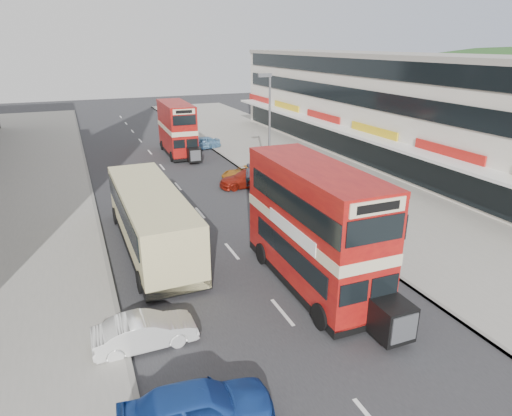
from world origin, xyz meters
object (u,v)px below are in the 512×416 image
coach (151,217)px  car_right_a (248,178)px  pedestrian_near (300,175)px  car_left_near (197,409)px  street_lamp (269,121)px  car_right_b (247,173)px  bus_second (177,128)px  car_right_c (202,143)px  car_left_front (145,331)px  cyclist (249,182)px  bus_main (314,227)px

coach → car_right_a: coach is taller
car_right_a → pedestrian_near: pedestrian_near is taller
coach → car_left_near: size_ratio=2.60×
street_lamp → car_right_b: (-1.13, 1.57, -4.23)m
street_lamp → pedestrian_near: 4.57m
car_right_b → bus_second: bearing=-166.5°
coach → pedestrian_near: 13.05m
car_right_c → car_left_front: bearing=-26.4°
car_left_near → car_right_a: car_left_near is taller
coach → car_right_c: size_ratio=2.95×
cyclist → car_left_near: bearing=-118.8°
car_right_b → car_right_c: (-0.30, 11.69, 0.09)m
bus_main → car_left_front: bearing=12.0°
street_lamp → cyclist: street_lamp is taller
bus_second → car_left_near: size_ratio=2.01×
car_right_b → pedestrian_near: size_ratio=2.03×
car_right_c → cyclist: 14.25m
coach → pedestrian_near: coach is taller
car_right_c → cyclist: cyclist is taller
bus_second → cyclist: size_ratio=4.26×
bus_main → car_right_b: bearing=-100.7°
bus_second → car_right_c: (2.64, 1.09, -1.84)m
street_lamp → cyclist: (-1.94, -0.98, -4.12)m
street_lamp → car_left_front: bearing=-126.7°
coach → cyclist: 10.90m
car_left_near → pedestrian_near: pedestrian_near is taller
coach → car_right_a: bearing=42.3°
bus_main → car_left_near: bearing=40.8°
car_left_front → car_right_c: car_right_c is taller
coach → car_right_c: (8.75, 21.28, -1.09)m
bus_main → car_left_front: bus_main is taller
bus_second → car_left_near: 33.25m
car_left_front → car_left_near: bearing=-170.8°
bus_main → car_left_near: bus_main is taller
pedestrian_near → cyclist: bearing=-22.6°
pedestrian_near → car_left_near: bearing=52.9°
car_right_b → car_right_a: bearing=-20.0°
car_right_a → pedestrian_near: 3.93m
bus_second → coach: bus_second is taller
bus_second → car_right_b: bearing=107.2°
car_right_c → pedestrian_near: (2.95, -15.55, 0.49)m
bus_main → coach: (-5.84, 6.47, -1.03)m
car_left_front → coach: bearing=-12.6°
bus_main → bus_second: bearing=-89.9°
street_lamp → car_right_c: size_ratio=2.14×
car_left_front → cyclist: (9.97, 15.02, 0.07)m
street_lamp → pedestrian_near: (1.52, -2.29, -3.65)m
car_right_c → cyclist: size_ratio=1.87×
coach → car_right_b: bearing=45.8°
bus_main → pedestrian_near: bearing=-115.0°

